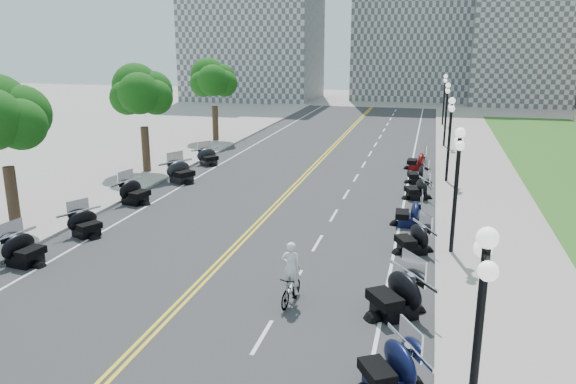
# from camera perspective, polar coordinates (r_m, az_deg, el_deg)

# --- Properties ---
(ground) EXTENTS (160.00, 160.00, 0.00)m
(ground) POSITION_cam_1_polar(r_m,az_deg,el_deg) (21.03, -7.87, -8.09)
(ground) COLOR gray
(road) EXTENTS (16.00, 90.00, 0.01)m
(road) POSITION_cam_1_polar(r_m,az_deg,el_deg) (29.98, -0.71, -0.83)
(road) COLOR #333335
(road) RESTS_ON ground
(centerline_yellow_a) EXTENTS (0.12, 90.00, 0.00)m
(centerline_yellow_a) POSITION_cam_1_polar(r_m,az_deg,el_deg) (30.01, -0.93, -0.80)
(centerline_yellow_a) COLOR yellow
(centerline_yellow_a) RESTS_ON road
(centerline_yellow_b) EXTENTS (0.12, 90.00, 0.00)m
(centerline_yellow_b) POSITION_cam_1_polar(r_m,az_deg,el_deg) (29.95, -0.48, -0.83)
(centerline_yellow_b) COLOR yellow
(centerline_yellow_b) RESTS_ON road
(edge_line_north) EXTENTS (0.12, 90.00, 0.00)m
(edge_line_north) POSITION_cam_1_polar(r_m,az_deg,el_deg) (29.04, 11.59, -1.65)
(edge_line_north) COLOR white
(edge_line_north) RESTS_ON road
(edge_line_south) EXTENTS (0.12, 90.00, 0.00)m
(edge_line_south) POSITION_cam_1_polar(r_m,az_deg,el_deg) (32.18, -11.78, -0.02)
(edge_line_south) COLOR white
(edge_line_south) RESTS_ON road
(lane_dash_5) EXTENTS (0.12, 2.00, 0.00)m
(lane_dash_5) POSITION_cam_1_polar(r_m,az_deg,el_deg) (16.66, -2.64, -14.48)
(lane_dash_5) COLOR white
(lane_dash_5) RESTS_ON road
(lane_dash_6) EXTENTS (0.12, 2.00, 0.00)m
(lane_dash_6) POSITION_cam_1_polar(r_m,az_deg,el_deg) (20.11, 0.72, -9.03)
(lane_dash_6) COLOR white
(lane_dash_6) RESTS_ON road
(lane_dash_7) EXTENTS (0.12, 2.00, 0.00)m
(lane_dash_7) POSITION_cam_1_polar(r_m,az_deg,el_deg) (23.73, 3.01, -5.19)
(lane_dash_7) COLOR white
(lane_dash_7) RESTS_ON road
(lane_dash_8) EXTENTS (0.12, 2.00, 0.00)m
(lane_dash_8) POSITION_cam_1_polar(r_m,az_deg,el_deg) (27.45, 4.67, -2.37)
(lane_dash_8) COLOR white
(lane_dash_8) RESTS_ON road
(lane_dash_9) EXTENTS (0.12, 2.00, 0.00)m
(lane_dash_9) POSITION_cam_1_polar(r_m,az_deg,el_deg) (31.25, 5.93, -0.23)
(lane_dash_9) COLOR white
(lane_dash_9) RESTS_ON road
(lane_dash_10) EXTENTS (0.12, 2.00, 0.00)m
(lane_dash_10) POSITION_cam_1_polar(r_m,az_deg,el_deg) (35.08, 6.91, 1.44)
(lane_dash_10) COLOR white
(lane_dash_10) RESTS_ON road
(lane_dash_11) EXTENTS (0.12, 2.00, 0.00)m
(lane_dash_11) POSITION_cam_1_polar(r_m,az_deg,el_deg) (38.96, 7.70, 2.78)
(lane_dash_11) COLOR white
(lane_dash_11) RESTS_ON road
(lane_dash_12) EXTENTS (0.12, 2.00, 0.00)m
(lane_dash_12) POSITION_cam_1_polar(r_m,az_deg,el_deg) (42.85, 8.34, 3.88)
(lane_dash_12) COLOR white
(lane_dash_12) RESTS_ON road
(lane_dash_13) EXTENTS (0.12, 2.00, 0.00)m
(lane_dash_13) POSITION_cam_1_polar(r_m,az_deg,el_deg) (46.77, 8.88, 4.80)
(lane_dash_13) COLOR white
(lane_dash_13) RESTS_ON road
(lane_dash_14) EXTENTS (0.12, 2.00, 0.00)m
(lane_dash_14) POSITION_cam_1_polar(r_m,az_deg,el_deg) (50.69, 9.34, 5.57)
(lane_dash_14) COLOR white
(lane_dash_14) RESTS_ON road
(lane_dash_15) EXTENTS (0.12, 2.00, 0.00)m
(lane_dash_15) POSITION_cam_1_polar(r_m,az_deg,el_deg) (54.63, 9.73, 6.23)
(lane_dash_15) COLOR white
(lane_dash_15) RESTS_ON road
(lane_dash_16) EXTENTS (0.12, 2.00, 0.00)m
(lane_dash_16) POSITION_cam_1_polar(r_m,az_deg,el_deg) (58.57, 10.07, 6.80)
(lane_dash_16) COLOR white
(lane_dash_16) RESTS_ON road
(lane_dash_17) EXTENTS (0.12, 2.00, 0.00)m
(lane_dash_17) POSITION_cam_1_polar(r_m,az_deg,el_deg) (62.53, 10.37, 7.30)
(lane_dash_17) COLOR white
(lane_dash_17) RESTS_ON road
(lane_dash_18) EXTENTS (0.12, 2.00, 0.00)m
(lane_dash_18) POSITION_cam_1_polar(r_m,az_deg,el_deg) (66.49, 10.64, 7.74)
(lane_dash_18) COLOR white
(lane_dash_18) RESTS_ON road
(lane_dash_19) EXTENTS (0.12, 2.00, 0.00)m
(lane_dash_19) POSITION_cam_1_polar(r_m,az_deg,el_deg) (70.45, 10.87, 8.13)
(lane_dash_19) COLOR white
(lane_dash_19) RESTS_ON road
(sidewalk_north) EXTENTS (5.00, 90.00, 0.15)m
(sidewalk_north) POSITION_cam_1_polar(r_m,az_deg,el_deg) (29.16, 19.66, -2.05)
(sidewalk_north) COLOR #9E9991
(sidewalk_north) RESTS_ON ground
(sidewalk_south) EXTENTS (5.00, 90.00, 0.15)m
(sidewalk_south) POSITION_cam_1_polar(r_m,az_deg,el_deg) (34.14, -17.98, 0.53)
(sidewalk_south) COLOR #9E9991
(sidewalk_south) RESTS_ON ground
(distant_block_a) EXTENTS (18.00, 14.00, 26.00)m
(distant_block_a) POSITION_cam_1_polar(r_m,az_deg,el_deg) (83.95, -3.53, 18.33)
(distant_block_a) COLOR gray
(distant_block_a) RESTS_ON ground
(distant_block_c) EXTENTS (20.00, 14.00, 22.00)m
(distant_block_c) POSITION_cam_1_polar(r_m,az_deg,el_deg) (84.14, 25.27, 15.61)
(distant_block_c) COLOR gray
(distant_block_c) RESTS_ON ground
(street_lamp_1) EXTENTS (0.50, 1.20, 4.90)m
(street_lamp_1) POSITION_cam_1_polar(r_m,az_deg,el_deg) (11.39, 18.57, -15.41)
(street_lamp_1) COLOR black
(street_lamp_1) RESTS_ON sidewalk_north
(street_lamp_2) EXTENTS (0.50, 1.20, 4.90)m
(street_lamp_2) POSITION_cam_1_polar(r_m,az_deg,el_deg) (22.58, 16.66, 0.01)
(street_lamp_2) COLOR black
(street_lamp_2) RESTS_ON sidewalk_north
(street_lamp_3) EXTENTS (0.50, 1.20, 4.90)m
(street_lamp_3) POSITION_cam_1_polar(r_m,az_deg,el_deg) (34.32, 16.05, 5.07)
(street_lamp_3) COLOR black
(street_lamp_3) RESTS_ON sidewalk_north
(street_lamp_4) EXTENTS (0.50, 1.20, 4.90)m
(street_lamp_4) POSITION_cam_1_polar(r_m,az_deg,el_deg) (46.19, 15.75, 7.54)
(street_lamp_4) COLOR black
(street_lamp_4) RESTS_ON sidewalk_north
(street_lamp_5) EXTENTS (0.50, 1.20, 4.90)m
(street_lamp_5) POSITION_cam_1_polar(r_m,az_deg,el_deg) (58.12, 15.57, 9.00)
(street_lamp_5) COLOR black
(street_lamp_5) RESTS_ON sidewalk_north
(tree_2) EXTENTS (4.80, 4.80, 9.20)m
(tree_2) POSITION_cam_1_polar(r_m,az_deg,el_deg) (26.69, -26.98, 5.97)
(tree_2) COLOR #235619
(tree_2) RESTS_ON sidewalk_south
(tree_3) EXTENTS (4.80, 4.80, 9.20)m
(tree_3) POSITION_cam_1_polar(r_m,az_deg,el_deg) (36.50, -14.57, 9.15)
(tree_3) COLOR #235619
(tree_3) RESTS_ON sidewalk_south
(tree_4) EXTENTS (4.80, 4.80, 9.20)m
(tree_4) POSITION_cam_1_polar(r_m,az_deg,el_deg) (47.33, -7.52, 10.76)
(tree_4) COLOR #235619
(tree_4) RESTS_ON sidewalk_south
(motorcycle_n_4) EXTENTS (2.64, 2.64, 1.35)m
(motorcycle_n_4) POSITION_cam_1_polar(r_m,az_deg,el_deg) (14.38, 10.21, -16.87)
(motorcycle_n_4) COLOR black
(motorcycle_n_4) RESTS_ON road
(motorcycle_n_5) EXTENTS (3.10, 3.10, 1.55)m
(motorcycle_n_5) POSITION_cam_1_polar(r_m,az_deg,el_deg) (17.77, 10.80, -9.99)
(motorcycle_n_5) COLOR black
(motorcycle_n_5) RESTS_ON road
(motorcycle_n_6) EXTENTS (2.49, 2.49, 1.29)m
(motorcycle_n_6) POSITION_cam_1_polar(r_m,az_deg,el_deg) (23.02, 12.55, -4.51)
(motorcycle_n_6) COLOR black
(motorcycle_n_6) RESTS_ON road
(motorcycle_n_7) EXTENTS (1.98, 1.98, 1.33)m
(motorcycle_n_7) POSITION_cam_1_polar(r_m,az_deg,el_deg) (26.27, 12.20, -1.99)
(motorcycle_n_7) COLOR black
(motorcycle_n_7) RESTS_ON road
(motorcycle_n_8) EXTENTS (2.29, 2.29, 1.24)m
(motorcycle_n_8) POSITION_cam_1_polar(r_m,az_deg,el_deg) (30.85, 12.95, 0.43)
(motorcycle_n_8) COLOR black
(motorcycle_n_8) RESTS_ON road
(motorcycle_n_9) EXTENTS (2.10, 2.10, 1.24)m
(motorcycle_n_9) POSITION_cam_1_polar(r_m,az_deg,el_deg) (34.30, 13.06, 1.88)
(motorcycle_n_9) COLOR black
(motorcycle_n_9) RESTS_ON road
(motorcycle_n_10) EXTENTS (1.98, 1.98, 1.31)m
(motorcycle_n_10) POSITION_cam_1_polar(r_m,az_deg,el_deg) (37.97, 12.95, 3.20)
(motorcycle_n_10) COLOR #590A0C
(motorcycle_n_10) RESTS_ON road
(motorcycle_s_5) EXTENTS (2.18, 2.18, 1.35)m
(motorcycle_s_5) POSITION_cam_1_polar(r_m,az_deg,el_deg) (23.50, -25.23, -5.15)
(motorcycle_s_5) COLOR black
(motorcycle_s_5) RESTS_ON road
(motorcycle_s_6) EXTENTS (2.40, 2.40, 1.26)m
(motorcycle_s_6) POSITION_cam_1_polar(r_m,az_deg,el_deg) (25.88, -19.88, -2.91)
(motorcycle_s_6) COLOR black
(motorcycle_s_6) RESTS_ON road
(motorcycle_s_7) EXTENTS (2.36, 2.36, 1.39)m
(motorcycle_s_7) POSITION_cam_1_polar(r_m,az_deg,el_deg) (30.24, -15.30, 0.12)
(motorcycle_s_7) COLOR black
(motorcycle_s_7) RESTS_ON road
(motorcycle_s_8) EXTENTS (2.83, 2.83, 1.45)m
(motorcycle_s_8) POSITION_cam_1_polar(r_m,az_deg,el_deg) (34.18, -10.79, 2.15)
(motorcycle_s_8) COLOR black
(motorcycle_s_8) RESTS_ON road
(motorcycle_s_9) EXTENTS (2.55, 2.55, 1.27)m
(motorcycle_s_9) POSITION_cam_1_polar(r_m,az_deg,el_deg) (38.80, -8.10, 3.66)
(motorcycle_s_9) COLOR black
(motorcycle_s_9) RESTS_ON road
(bicycle) EXTENTS (0.67, 1.72, 1.00)m
(bicycle) POSITION_cam_1_polar(r_m,az_deg,el_deg) (18.33, 0.30, -9.83)
(bicycle) COLOR #A51414
(bicycle) RESTS_ON road
(cyclist_rider) EXTENTS (0.64, 0.42, 1.77)m
(cyclist_rider) POSITION_cam_1_polar(r_m,az_deg,el_deg) (17.79, 0.31, -5.78)
(cyclist_rider) COLOR white
(cyclist_rider) RESTS_ON bicycle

